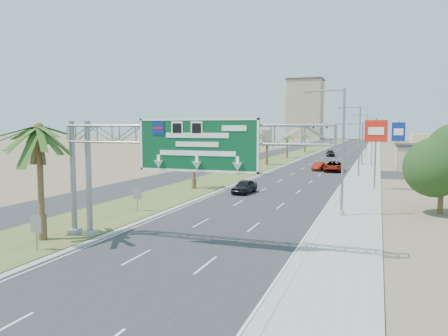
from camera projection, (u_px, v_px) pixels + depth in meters
ground at (86, 315)px, 16.26m from camera, size 600.00×600.00×0.00m
road at (339, 153)px, 119.47m from camera, size 12.00×300.00×0.02m
sidewalk_right at (372, 154)px, 116.64m from camera, size 4.00×300.00×0.10m
median_grass at (303, 152)px, 122.80m from camera, size 7.00×300.00×0.12m
opposing_road at (278, 152)px, 125.14m from camera, size 8.00×300.00×0.02m
sign_gantry at (175, 144)px, 25.36m from camera, size 16.75×1.24×7.50m
palm_near at (38, 128)px, 26.19m from camera, size 5.70×5.70×8.35m
palm_row_b at (194, 146)px, 49.00m from camera, size 3.99×3.99×5.95m
palm_row_c at (237, 137)px, 63.94m from camera, size 3.99×3.99×6.75m
palm_row_d at (267, 141)px, 80.94m from camera, size 3.99×3.99×5.45m
palm_row_e at (287, 136)px, 98.71m from camera, size 3.99×3.99×6.15m
palm_row_f at (305, 136)px, 122.20m from camera, size 3.99×3.99×5.75m
streetlight_near at (340, 157)px, 34.03m from camera, size 3.27×0.44×10.00m
streetlight_mid at (358, 144)px, 62.19m from camera, size 3.27×0.44×10.00m
streetlight_far at (365, 138)px, 95.97m from camera, size 3.27×0.44×10.00m
signal_mast at (351, 139)px, 81.62m from camera, size 10.28×0.71×8.00m
oak_near at (442, 158)px, 35.24m from camera, size 4.50×4.50×6.80m
median_signback_a at (36, 227)px, 24.35m from camera, size 0.75×0.08×2.08m
median_signback_b at (137, 195)px, 35.84m from camera, size 0.75×0.08×2.08m
tower_distant at (305, 110)px, 259.89m from camera, size 20.00×16.00×35.00m
building_distant_left at (238, 137)px, 181.11m from camera, size 24.00×14.00×6.00m
building_distant_right at (446, 142)px, 137.40m from camera, size 20.00×12.00×5.00m
car_left_lane at (244, 187)px, 46.32m from camera, size 2.05×4.37×1.45m
car_mid_lane at (319, 166)px, 70.93m from camera, size 1.98×4.30×1.37m
car_right_lane at (334, 167)px, 69.14m from camera, size 2.72×5.82×1.61m
car_far at (330, 153)px, 105.86m from camera, size 2.62×5.18×1.44m
pole_sign_red_near at (376, 135)px, 48.31m from camera, size 2.42×0.65×8.01m
pole_sign_blue at (398, 134)px, 69.22m from camera, size 2.02×0.54×8.01m
pole_sign_red_far at (372, 135)px, 76.13m from camera, size 2.18×1.00×7.18m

